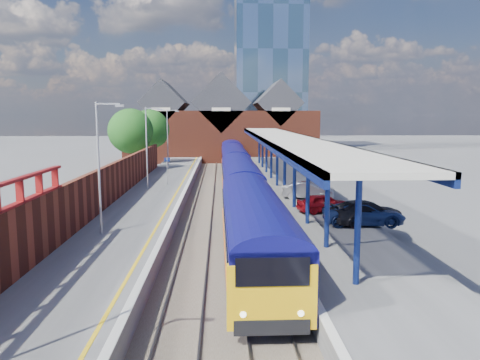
{
  "coord_description": "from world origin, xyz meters",
  "views": [
    {
      "loc": [
        -0.06,
        -18.74,
        7.31
      ],
      "look_at": [
        1.32,
        15.2,
        2.6
      ],
      "focal_mm": 35.0,
      "sensor_mm": 36.0,
      "label": 1
    }
  ],
  "objects_px": {
    "lamp_post_d": "(169,135)",
    "platform_sign": "(167,166)",
    "lamp_post_b": "(101,160)",
    "lamp_post_c": "(148,142)",
    "parked_car_silver": "(308,190)",
    "parked_car_red": "(324,203)",
    "train": "(237,167)",
    "parked_car_blue": "(364,213)",
    "parked_car_dark": "(366,212)"
  },
  "relations": [
    {
      "from": "lamp_post_b",
      "to": "parked_car_blue",
      "type": "relative_size",
      "value": 1.49
    },
    {
      "from": "lamp_post_b",
      "to": "parked_car_blue",
      "type": "height_order",
      "value": "lamp_post_b"
    },
    {
      "from": "train",
      "to": "parked_car_blue",
      "type": "relative_size",
      "value": 14.04
    },
    {
      "from": "lamp_post_b",
      "to": "parked_car_silver",
      "type": "height_order",
      "value": "lamp_post_b"
    },
    {
      "from": "train",
      "to": "parked_car_blue",
      "type": "height_order",
      "value": "train"
    },
    {
      "from": "platform_sign",
      "to": "lamp_post_b",
      "type": "bearing_deg",
      "value": -94.33
    },
    {
      "from": "parked_car_blue",
      "to": "lamp_post_d",
      "type": "bearing_deg",
      "value": 28.89
    },
    {
      "from": "lamp_post_c",
      "to": "lamp_post_b",
      "type": "bearing_deg",
      "value": -90.0
    },
    {
      "from": "parked_car_red",
      "to": "parked_car_silver",
      "type": "height_order",
      "value": "parked_car_silver"
    },
    {
      "from": "lamp_post_b",
      "to": "parked_car_dark",
      "type": "xyz_separation_m",
      "value": [
        14.77,
        1.83,
        -3.31
      ]
    },
    {
      "from": "lamp_post_b",
      "to": "platform_sign",
      "type": "xyz_separation_m",
      "value": [
        1.36,
        18.0,
        -2.3
      ]
    },
    {
      "from": "parked_car_dark",
      "to": "parked_car_blue",
      "type": "relative_size",
      "value": 1.0
    },
    {
      "from": "train",
      "to": "parked_car_dark",
      "type": "bearing_deg",
      "value": -70.94
    },
    {
      "from": "lamp_post_b",
      "to": "parked_car_red",
      "type": "xyz_separation_m",
      "value": [
        13.05,
        5.13,
        -3.38
      ]
    },
    {
      "from": "lamp_post_c",
      "to": "parked_car_blue",
      "type": "height_order",
      "value": "lamp_post_c"
    },
    {
      "from": "platform_sign",
      "to": "parked_car_red",
      "type": "xyz_separation_m",
      "value": [
        11.69,
        -12.87,
        -1.08
      ]
    },
    {
      "from": "lamp_post_c",
      "to": "platform_sign",
      "type": "xyz_separation_m",
      "value": [
        1.36,
        2.0,
        -2.3
      ]
    },
    {
      "from": "lamp_post_c",
      "to": "lamp_post_d",
      "type": "bearing_deg",
      "value": 90.0
    },
    {
      "from": "lamp_post_d",
      "to": "parked_car_dark",
      "type": "bearing_deg",
      "value": -63.92
    },
    {
      "from": "lamp_post_d",
      "to": "lamp_post_c",
      "type": "bearing_deg",
      "value": -90.0
    },
    {
      "from": "train",
      "to": "parked_car_blue",
      "type": "distance_m",
      "value": 21.36
    },
    {
      "from": "lamp_post_b",
      "to": "lamp_post_c",
      "type": "distance_m",
      "value": 16.0
    },
    {
      "from": "lamp_post_d",
      "to": "parked_car_red",
      "type": "distance_m",
      "value": 30.06
    },
    {
      "from": "parked_car_silver",
      "to": "parked_car_dark",
      "type": "xyz_separation_m",
      "value": [
        1.87,
        -8.28,
        0.05
      ]
    },
    {
      "from": "parked_car_red",
      "to": "parked_car_dark",
      "type": "bearing_deg",
      "value": -163.07
    },
    {
      "from": "lamp_post_d",
      "to": "parked_car_red",
      "type": "relative_size",
      "value": 1.96
    },
    {
      "from": "lamp_post_c",
      "to": "parked_car_silver",
      "type": "xyz_separation_m",
      "value": [
        12.9,
        -5.88,
        -3.35
      ]
    },
    {
      "from": "parked_car_red",
      "to": "parked_car_silver",
      "type": "relative_size",
      "value": 0.92
    },
    {
      "from": "lamp_post_d",
      "to": "parked_car_dark",
      "type": "relative_size",
      "value": 1.48
    },
    {
      "from": "parked_car_silver",
      "to": "parked_car_red",
      "type": "bearing_deg",
      "value": -166.12
    },
    {
      "from": "lamp_post_b",
      "to": "parked_car_blue",
      "type": "bearing_deg",
      "value": 6.15
    },
    {
      "from": "lamp_post_c",
      "to": "parked_car_red",
      "type": "xyz_separation_m",
      "value": [
        13.05,
        -10.87,
        -3.38
      ]
    },
    {
      "from": "train",
      "to": "lamp_post_d",
      "type": "relative_size",
      "value": 9.42
    },
    {
      "from": "parked_car_red",
      "to": "parked_car_blue",
      "type": "bearing_deg",
      "value": -167.54
    },
    {
      "from": "lamp_post_d",
      "to": "train",
      "type": "bearing_deg",
      "value": -52.28
    },
    {
      "from": "parked_car_red",
      "to": "parked_car_dark",
      "type": "height_order",
      "value": "parked_car_dark"
    },
    {
      "from": "lamp_post_d",
      "to": "parked_car_silver",
      "type": "bearing_deg",
      "value": -59.49
    },
    {
      "from": "platform_sign",
      "to": "parked_car_red",
      "type": "height_order",
      "value": "platform_sign"
    },
    {
      "from": "train",
      "to": "parked_car_dark",
      "type": "height_order",
      "value": "train"
    },
    {
      "from": "lamp_post_c",
      "to": "parked_car_red",
      "type": "relative_size",
      "value": 1.96
    },
    {
      "from": "lamp_post_d",
      "to": "platform_sign",
      "type": "relative_size",
      "value": 2.8
    },
    {
      "from": "lamp_post_d",
      "to": "platform_sign",
      "type": "distance_m",
      "value": 14.25
    },
    {
      "from": "parked_car_blue",
      "to": "lamp_post_b",
      "type": "bearing_deg",
      "value": 99.47
    },
    {
      "from": "parked_car_red",
      "to": "parked_car_blue",
      "type": "xyz_separation_m",
      "value": [
        1.52,
        -3.56,
        0.04
      ]
    },
    {
      "from": "lamp_post_d",
      "to": "platform_sign",
      "type": "height_order",
      "value": "lamp_post_d"
    },
    {
      "from": "lamp_post_c",
      "to": "parked_car_blue",
      "type": "bearing_deg",
      "value": -44.73
    },
    {
      "from": "parked_car_silver",
      "to": "lamp_post_b",
      "type": "bearing_deg",
      "value": 140.27
    },
    {
      "from": "train",
      "to": "lamp_post_c",
      "type": "distance_m",
      "value": 10.2
    },
    {
      "from": "parked_car_dark",
      "to": "train",
      "type": "bearing_deg",
      "value": 0.71
    },
    {
      "from": "train",
      "to": "lamp_post_b",
      "type": "distance_m",
      "value": 23.39
    }
  ]
}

